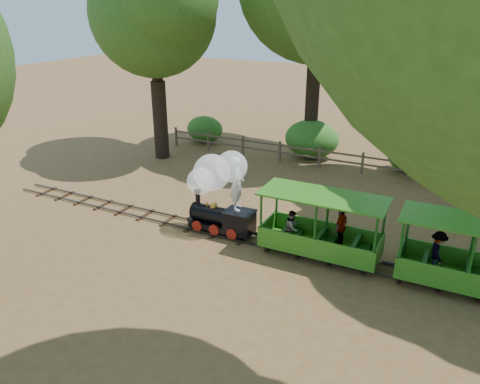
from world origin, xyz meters
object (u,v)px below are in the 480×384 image
at_px(carriage_rear, 470,265).
at_px(fence, 341,158).
at_px(locomotive, 218,186).
at_px(carriage_front, 320,233).

height_order(carriage_rear, fence, carriage_rear).
bearing_deg(locomotive, carriage_rear, -0.89).
distance_m(carriage_front, fence, 8.15).
distance_m(carriage_front, carriage_rear, 4.11).
xyz_separation_m(locomotive, carriage_front, (3.54, -0.08, -0.88)).
distance_m(locomotive, fence, 8.24).
relative_size(carriage_front, carriage_rear, 1.00).
height_order(locomotive, carriage_rear, locomotive).
distance_m(locomotive, carriage_front, 3.64).
height_order(carriage_front, fence, carriage_front).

